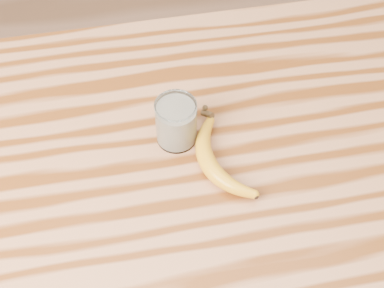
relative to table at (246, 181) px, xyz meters
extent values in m
cube|color=#A76D41|center=(0.00, 0.00, 0.11)|extent=(1.20, 0.80, 0.04)
cylinder|color=brown|center=(-0.54, 0.34, -0.34)|extent=(0.06, 0.06, 0.86)
cylinder|color=brown|center=(0.54, 0.34, -0.34)|extent=(0.06, 0.06, 0.86)
cylinder|color=white|center=(-0.14, 0.04, 0.18)|extent=(0.08, 0.08, 0.10)
torus|color=white|center=(-0.14, 0.04, 0.23)|extent=(0.08, 0.08, 0.00)
cylinder|color=beige|center=(-0.14, 0.04, 0.17)|extent=(0.07, 0.07, 0.08)
camera|label=1|loc=(-0.23, -0.59, 0.97)|focal=50.00mm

